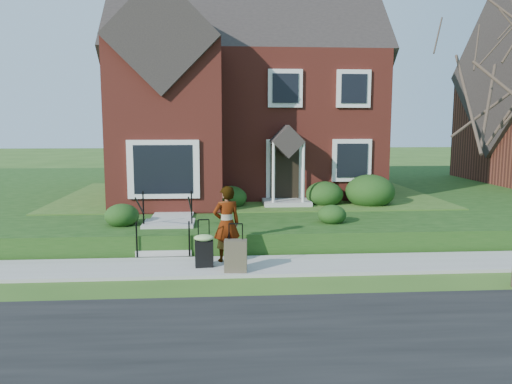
{
  "coord_description": "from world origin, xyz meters",
  "views": [
    {
      "loc": [
        -1.04,
        -11.45,
        3.39
      ],
      "look_at": [
        -0.09,
        2.0,
        1.54
      ],
      "focal_mm": 35.0,
      "sensor_mm": 36.0,
      "label": 1
    }
  ],
  "objects": [
    {
      "name": "suitcase_olive",
      "position": [
        -0.73,
        -0.55,
        0.45
      ],
      "size": [
        0.53,
        0.33,
        1.1
      ],
      "rotation": [
        0.0,
        0.0,
        -0.08
      ],
      "color": "#4D4433",
      "rests_on": "sidewalk"
    },
    {
      "name": "front_steps",
      "position": [
        -2.5,
        1.84,
        0.47
      ],
      "size": [
        1.4,
        2.02,
        1.5
      ],
      "color": "#9E9B93",
      "rests_on": "ground"
    },
    {
      "name": "terrace",
      "position": [
        4.0,
        10.9,
        0.3
      ],
      "size": [
        44.0,
        20.0,
        0.6
      ],
      "primitive_type": "cube",
      "color": "#173B10",
      "rests_on": "ground"
    },
    {
      "name": "street",
      "position": [
        0.0,
        -5.0,
        0.01
      ],
      "size": [
        60.0,
        6.0,
        0.01
      ],
      "primitive_type": "cube",
      "color": "black",
      "rests_on": "ground"
    },
    {
      "name": "main_house",
      "position": [
        -0.21,
        9.61,
        5.26
      ],
      "size": [
        10.4,
        10.2,
        9.4
      ],
      "color": "maroon",
      "rests_on": "terrace"
    },
    {
      "name": "woman",
      "position": [
        -0.92,
        0.36,
        1.0
      ],
      "size": [
        0.77,
        0.61,
        1.84
      ],
      "primitive_type": "imported",
      "rotation": [
        0.0,
        0.0,
        3.42
      ],
      "color": "#999999",
      "rests_on": "sidewalk"
    },
    {
      "name": "ground",
      "position": [
        0.0,
        0.0,
        0.0
      ],
      "size": [
        120.0,
        120.0,
        0.0
      ],
      "primitive_type": "plane",
      "color": "#2D5119",
      "rests_on": "ground"
    },
    {
      "name": "walkway",
      "position": [
        -2.5,
        5.0,
        0.63
      ],
      "size": [
        1.2,
        6.0,
        0.06
      ],
      "primitive_type": "cube",
      "color": "#9E9B93",
      "rests_on": "terrace"
    },
    {
      "name": "foundation_shrubs",
      "position": [
        0.74,
        4.93,
        1.1
      ],
      "size": [
        9.73,
        4.23,
        1.18
      ],
      "color": "black",
      "rests_on": "terrace"
    },
    {
      "name": "sidewalk",
      "position": [
        0.0,
        0.0,
        0.04
      ],
      "size": [
        60.0,
        1.6,
        0.08
      ],
      "primitive_type": "cube",
      "color": "#9E9B93",
      "rests_on": "ground"
    },
    {
      "name": "suitcase_black",
      "position": [
        -1.45,
        -0.11,
        0.51
      ],
      "size": [
        0.49,
        0.41,
        1.12
      ],
      "rotation": [
        0.0,
        0.0,
        0.08
      ],
      "color": "black",
      "rests_on": "sidewalk"
    }
  ]
}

